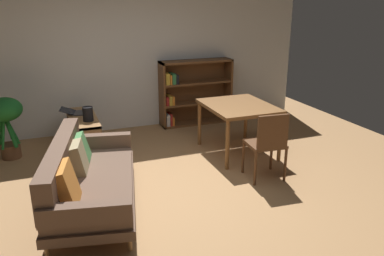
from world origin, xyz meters
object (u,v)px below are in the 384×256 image
object	(u,v)px
potted_floor_plant	(6,118)
dining_table	(238,110)
dining_chair_near	(268,142)
fabric_couch	(85,177)
open_laptop	(77,112)
bookshelf	(192,92)
desk_speaker	(88,114)
media_console	(84,134)

from	to	relation	value
potted_floor_plant	dining_table	distance (m)	3.39
dining_table	dining_chair_near	world-z (taller)	dining_chair_near
fabric_couch	open_laptop	xyz separation A→B (m)	(0.11, 1.94, 0.22)
dining_table	bookshelf	size ratio (longest dim) A/B	0.84
dining_chair_near	fabric_couch	bearing A→B (deg)	176.58
desk_speaker	open_laptop	bearing A→B (deg)	104.40
desk_speaker	dining_table	size ratio (longest dim) A/B	0.19
potted_floor_plant	dining_table	bearing A→B (deg)	-17.08
media_console	potted_floor_plant	bearing A→B (deg)	174.57
media_console	desk_speaker	size ratio (longest dim) A/B	5.49
fabric_couch	desk_speaker	size ratio (longest dim) A/B	10.18
potted_floor_plant	desk_speaker	bearing A→B (deg)	-17.98
open_laptop	desk_speaker	world-z (taller)	desk_speaker
potted_floor_plant	dining_table	xyz separation A→B (m)	(3.24, -1.00, 0.05)
open_laptop	dining_chair_near	xyz separation A→B (m)	(2.16, -2.08, -0.06)
dining_table	open_laptop	bearing A→B (deg)	153.98
fabric_couch	bookshelf	size ratio (longest dim) A/B	1.60
dining_chair_near	bookshelf	xyz separation A→B (m)	(-0.04, 2.63, 0.07)
potted_floor_plant	bookshelf	bearing A→B (deg)	11.71
potted_floor_plant	bookshelf	size ratio (longest dim) A/B	0.68
potted_floor_plant	open_laptop	bearing A→B (deg)	5.58
potted_floor_plant	bookshelf	xyz separation A→B (m)	(3.12, 0.65, -0.03)
fabric_couch	open_laptop	world-z (taller)	fabric_couch
bookshelf	potted_floor_plant	bearing A→B (deg)	-168.29
potted_floor_plant	dining_chair_near	bearing A→B (deg)	-32.07
dining_table	bookshelf	bearing A→B (deg)	94.25
dining_chair_near	bookshelf	world-z (taller)	bookshelf
open_laptop	bookshelf	size ratio (longest dim) A/B	0.37
open_laptop	potted_floor_plant	size ratio (longest dim) A/B	0.54
desk_speaker	dining_table	bearing A→B (deg)	-16.61
desk_speaker	dining_table	world-z (taller)	desk_speaker
fabric_couch	bookshelf	xyz separation A→B (m)	(2.23, 2.49, 0.23)
media_console	open_laptop	xyz separation A→B (m)	(-0.06, 0.20, 0.30)
potted_floor_plant	bookshelf	distance (m)	3.19
open_laptop	dining_table	world-z (taller)	dining_table
open_laptop	desk_speaker	distance (m)	0.48
media_console	bookshelf	xyz separation A→B (m)	(2.06, 0.75, 0.32)
bookshelf	open_laptop	bearing A→B (deg)	-165.48
potted_floor_plant	dining_chair_near	xyz separation A→B (m)	(3.16, -1.98, -0.10)
open_laptop	fabric_couch	bearing A→B (deg)	-93.30
desk_speaker	fabric_couch	bearing A→B (deg)	-98.84
media_console	bookshelf	distance (m)	2.22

